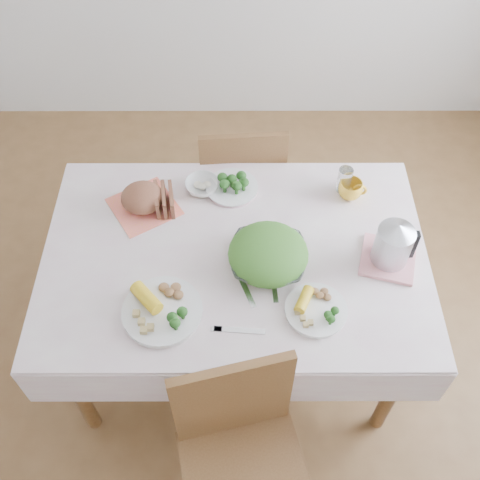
{
  "coord_description": "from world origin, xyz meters",
  "views": [
    {
      "loc": [
        0.02,
        -1.31,
        2.52
      ],
      "look_at": [
        0.02,
        0.02,
        0.82
      ],
      "focal_mm": 42.0,
      "sensor_mm": 36.0,
      "label": 1
    }
  ],
  "objects_px": {
    "dinner_plate_left": "(162,312)",
    "electric_kettle": "(394,241)",
    "chair_far": "(240,177)",
    "salad_bowl": "(268,258)",
    "dinner_plate_right": "(316,310)",
    "yellow_mug": "(350,190)",
    "chair_near": "(246,479)",
    "dining_table": "(236,305)"
  },
  "relations": [
    {
      "from": "salad_bowl",
      "to": "dinner_plate_left",
      "type": "bearing_deg",
      "value": -150.52
    },
    {
      "from": "dinner_plate_left",
      "to": "chair_near",
      "type": "bearing_deg",
      "value": -58.53
    },
    {
      "from": "chair_near",
      "to": "chair_far",
      "type": "relative_size",
      "value": 1.04
    },
    {
      "from": "yellow_mug",
      "to": "chair_near",
      "type": "bearing_deg",
      "value": -112.58
    },
    {
      "from": "chair_near",
      "to": "dinner_plate_left",
      "type": "height_order",
      "value": "chair_near"
    },
    {
      "from": "dinner_plate_right",
      "to": "yellow_mug",
      "type": "xyz_separation_m",
      "value": [
        0.19,
        0.56,
        0.03
      ]
    },
    {
      "from": "dining_table",
      "to": "electric_kettle",
      "type": "height_order",
      "value": "electric_kettle"
    },
    {
      "from": "dinner_plate_right",
      "to": "yellow_mug",
      "type": "height_order",
      "value": "yellow_mug"
    },
    {
      "from": "dining_table",
      "to": "dinner_plate_left",
      "type": "distance_m",
      "value": 0.55
    },
    {
      "from": "chair_far",
      "to": "chair_near",
      "type": "bearing_deg",
      "value": 86.34
    },
    {
      "from": "dinner_plate_right",
      "to": "yellow_mug",
      "type": "relative_size",
      "value": 2.23
    },
    {
      "from": "dining_table",
      "to": "yellow_mug",
      "type": "xyz_separation_m",
      "value": [
        0.48,
        0.3,
        0.43
      ]
    },
    {
      "from": "dining_table",
      "to": "salad_bowl",
      "type": "distance_m",
      "value": 0.44
    },
    {
      "from": "chair_near",
      "to": "dinner_plate_right",
      "type": "height_order",
      "value": "chair_near"
    },
    {
      "from": "dining_table",
      "to": "electric_kettle",
      "type": "relative_size",
      "value": 7.15
    },
    {
      "from": "chair_far",
      "to": "dinner_plate_right",
      "type": "xyz_separation_m",
      "value": [
        0.27,
        -0.97,
        0.31
      ]
    },
    {
      "from": "chair_near",
      "to": "dinner_plate_right",
      "type": "bearing_deg",
      "value": 49.2
    },
    {
      "from": "chair_near",
      "to": "yellow_mug",
      "type": "height_order",
      "value": "chair_near"
    },
    {
      "from": "chair_near",
      "to": "yellow_mug",
      "type": "xyz_separation_m",
      "value": [
        0.44,
        1.06,
        0.34
      ]
    },
    {
      "from": "dinner_plate_left",
      "to": "electric_kettle",
      "type": "height_order",
      "value": "electric_kettle"
    },
    {
      "from": "dining_table",
      "to": "dinner_plate_right",
      "type": "relative_size",
      "value": 6.14
    },
    {
      "from": "chair_near",
      "to": "chair_far",
      "type": "distance_m",
      "value": 1.46
    },
    {
      "from": "chair_far",
      "to": "salad_bowl",
      "type": "bearing_deg",
      "value": 93.44
    },
    {
      "from": "yellow_mug",
      "to": "dinner_plate_left",
      "type": "bearing_deg",
      "value": -142.43
    },
    {
      "from": "dining_table",
      "to": "electric_kettle",
      "type": "bearing_deg",
      "value": -3.35
    },
    {
      "from": "chair_far",
      "to": "yellow_mug",
      "type": "xyz_separation_m",
      "value": [
        0.46,
        -0.4,
        0.34
      ]
    },
    {
      "from": "dining_table",
      "to": "dinner_plate_left",
      "type": "height_order",
      "value": "dinner_plate_left"
    },
    {
      "from": "chair_far",
      "to": "yellow_mug",
      "type": "distance_m",
      "value": 0.7
    },
    {
      "from": "salad_bowl",
      "to": "electric_kettle",
      "type": "relative_size",
      "value": 1.46
    },
    {
      "from": "dinner_plate_left",
      "to": "electric_kettle",
      "type": "xyz_separation_m",
      "value": [
        0.85,
        0.23,
        0.11
      ]
    },
    {
      "from": "dining_table",
      "to": "chair_far",
      "type": "relative_size",
      "value": 1.54
    },
    {
      "from": "dinner_plate_left",
      "to": "dinner_plate_right",
      "type": "relative_size",
      "value": 1.28
    },
    {
      "from": "chair_near",
      "to": "electric_kettle",
      "type": "distance_m",
      "value": 1.0
    },
    {
      "from": "chair_far",
      "to": "dinner_plate_right",
      "type": "bearing_deg",
      "value": 101.27
    },
    {
      "from": "salad_bowl",
      "to": "yellow_mug",
      "type": "bearing_deg",
      "value": 44.72
    },
    {
      "from": "electric_kettle",
      "to": "dining_table",
      "type": "bearing_deg",
      "value": 167.76
    },
    {
      "from": "yellow_mug",
      "to": "chair_far",
      "type": "bearing_deg",
      "value": 138.78
    },
    {
      "from": "dining_table",
      "to": "dinner_plate_right",
      "type": "height_order",
      "value": "dinner_plate_right"
    },
    {
      "from": "electric_kettle",
      "to": "salad_bowl",
      "type": "bearing_deg",
      "value": 173.18
    },
    {
      "from": "dining_table",
      "to": "dinner_plate_left",
      "type": "xyz_separation_m",
      "value": [
        -0.26,
        -0.27,
        0.4
      ]
    },
    {
      "from": "dinner_plate_left",
      "to": "dinner_plate_right",
      "type": "distance_m",
      "value": 0.55
    },
    {
      "from": "dining_table",
      "to": "electric_kettle",
      "type": "distance_m",
      "value": 0.78
    }
  ]
}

